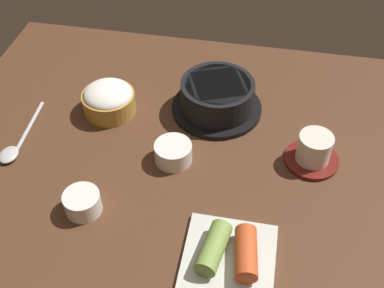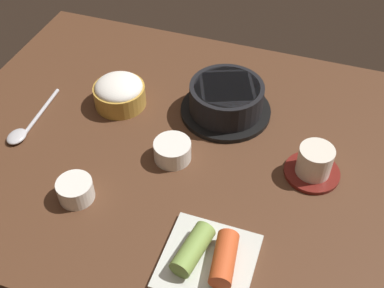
{
  "view_description": "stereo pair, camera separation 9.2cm",
  "coord_description": "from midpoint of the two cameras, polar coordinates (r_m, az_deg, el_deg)",
  "views": [
    {
      "loc": [
        14.07,
        -65.43,
        70.39
      ],
      "look_at": [
        2.0,
        -2.0,
        5.0
      ],
      "focal_mm": 44.9,
      "sensor_mm": 36.0,
      "label": 1
    },
    {
      "loc": [
        22.94,
        -63.08,
        70.39
      ],
      "look_at": [
        2.0,
        -2.0,
        5.0
      ],
      "focal_mm": 44.9,
      "sensor_mm": 36.0,
      "label": 2
    }
  ],
  "objects": [
    {
      "name": "tea_cup_with_saucer",
      "position": [
        0.92,
        17.09,
        -2.37
      ],
      "size": [
        10.47,
        10.47,
        6.5
      ],
      "color": "maroon",
      "rests_on": "dining_table"
    },
    {
      "name": "side_bowl_near",
      "position": [
        0.87,
        -10.78,
        -5.51
      ],
      "size": [
        6.47,
        6.47,
        3.92
      ],
      "color": "white",
      "rests_on": "dining_table"
    },
    {
      "name": "kimchi_plate",
      "position": [
        0.78,
        5.4,
        -13.48
      ],
      "size": [
        14.76,
        14.76,
        4.59
      ],
      "color": "silver",
      "rests_on": "dining_table"
    },
    {
      "name": "stone_pot",
      "position": [
        1.01,
        6.69,
        5.14
      ],
      "size": [
        19.23,
        19.23,
        7.11
      ],
      "color": "black",
      "rests_on": "dining_table"
    },
    {
      "name": "banchan_cup_center",
      "position": [
        0.92,
        0.51,
        -0.89
      ],
      "size": [
        7.23,
        7.23,
        3.93
      ],
      "color": "white",
      "rests_on": "dining_table"
    },
    {
      "name": "spoon",
      "position": [
        1.03,
        -16.88,
        1.65
      ],
      "size": [
        3.6,
        18.42,
        1.35
      ],
      "color": "#B7B7BC",
      "rests_on": "dining_table"
    },
    {
      "name": "dining_table",
      "position": [
        0.96,
        1.98,
        -0.73
      ],
      "size": [
        100.0,
        76.0,
        2.0
      ],
      "primitive_type": "cube",
      "color": "#4C2D1C",
      "rests_on": "ground"
    },
    {
      "name": "rice_bowl",
      "position": [
        1.03,
        -6.13,
        6.04
      ],
      "size": [
        11.09,
        11.09,
        6.51
      ],
      "color": "#B78C38",
      "rests_on": "dining_table"
    }
  ]
}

